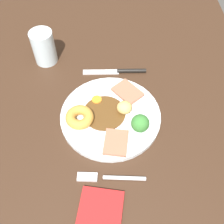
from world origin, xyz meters
TOP-DOWN VIEW (x-y plane):
  - dining_table at (0.00, 0.00)cm, footprint 120.00×84.00cm
  - dinner_plate at (-3.87, -0.39)cm, footprint 25.61×25.61cm
  - gravy_pool at (-3.45, 1.56)cm, footprint 10.90×10.90cm
  - meat_slice_main at (-12.31, -1.03)cm, footprint 7.66×6.44cm
  - meat_slice_under at (3.13, -4.77)cm, footprint 9.30×9.05cm
  - yorkshire_pudding at (-5.39, 7.68)cm, footprint 7.05×7.05cm
  - roast_potato_left at (-2.96, -3.56)cm, footprint 3.64×3.92cm
  - carrot_coin_front at (0.76, 3.50)cm, footprint 2.63×2.63cm
  - broccoli_floret at (-8.68, -6.91)cm, footprint 4.43×4.43cm
  - fork at (-20.36, 0.78)cm, footprint 2.46×15.31cm
  - knife at (12.25, -3.30)cm, footprint 1.85×18.52cm
  - water_glass at (18.12, 18.81)cm, footprint 6.61×6.61cm
  - folded_napkin at (-28.39, 2.91)cm, footprint 12.36×10.73cm

SIDE VIEW (x-z plane):
  - dining_table at x=0.00cm, z-range 0.00..3.60cm
  - fork at x=-20.36cm, z-range 3.54..4.44cm
  - folded_napkin at x=-28.39cm, z-range 3.60..4.40cm
  - knife at x=12.25cm, z-range 3.45..4.65cm
  - dinner_plate at x=-3.87cm, z-range 3.60..5.00cm
  - gravy_pool at x=-3.45cm, z-range 5.00..5.30cm
  - carrot_coin_front at x=0.76cm, z-range 5.00..5.57cm
  - meat_slice_main at x=-12.31cm, z-range 5.00..5.80cm
  - meat_slice_under at x=3.13cm, z-range 5.00..5.80cm
  - yorkshire_pudding at x=-5.39cm, z-range 5.00..7.50cm
  - roast_potato_left at x=-2.96cm, z-range 5.00..8.16cm
  - broccoli_floret at x=-8.68cm, z-range 5.23..10.24cm
  - water_glass at x=18.12cm, z-range 3.60..13.71cm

